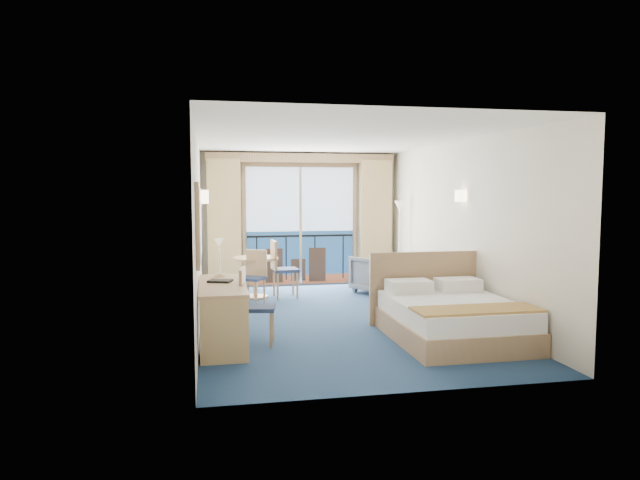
{
  "coord_description": "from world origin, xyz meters",
  "views": [
    {
      "loc": [
        -1.87,
        -8.3,
        1.94
      ],
      "look_at": [
        -0.19,
        0.2,
        1.18
      ],
      "focal_mm": 32.0,
      "sensor_mm": 36.0,
      "label": 1
    }
  ],
  "objects_px": {
    "bed": "(451,317)",
    "floor_lamp": "(400,222)",
    "nightstand": "(443,294)",
    "round_table": "(255,267)",
    "desk_chair": "(251,301)",
    "armchair": "(377,274)",
    "table_chair_a": "(281,265)",
    "table_chair_b": "(254,273)",
    "desk": "(224,319)"
  },
  "relations": [
    {
      "from": "bed",
      "to": "floor_lamp",
      "type": "height_order",
      "value": "floor_lamp"
    },
    {
      "from": "nightstand",
      "to": "round_table",
      "type": "height_order",
      "value": "round_table"
    },
    {
      "from": "floor_lamp",
      "to": "desk_chair",
      "type": "relative_size",
      "value": 1.78
    },
    {
      "from": "armchair",
      "to": "table_chair_a",
      "type": "height_order",
      "value": "table_chair_a"
    },
    {
      "from": "nightstand",
      "to": "table_chair_b",
      "type": "relative_size",
      "value": 0.66
    },
    {
      "from": "round_table",
      "to": "table_chair_a",
      "type": "relative_size",
      "value": 0.79
    },
    {
      "from": "desk",
      "to": "table_chair_b",
      "type": "relative_size",
      "value": 1.82
    },
    {
      "from": "desk_chair",
      "to": "round_table",
      "type": "bearing_deg",
      "value": 4.07
    },
    {
      "from": "bed",
      "to": "nightstand",
      "type": "height_order",
      "value": "bed"
    },
    {
      "from": "armchair",
      "to": "desk_chair",
      "type": "distance_m",
      "value": 4.11
    },
    {
      "from": "bed",
      "to": "armchair",
      "type": "relative_size",
      "value": 2.53
    },
    {
      "from": "nightstand",
      "to": "armchair",
      "type": "bearing_deg",
      "value": 104.42
    },
    {
      "from": "floor_lamp",
      "to": "table_chair_a",
      "type": "xyz_separation_m",
      "value": [
        -2.39,
        -0.4,
        -0.73
      ]
    },
    {
      "from": "table_chair_b",
      "to": "nightstand",
      "type": "bearing_deg",
      "value": 5.55
    },
    {
      "from": "nightstand",
      "to": "desk_chair",
      "type": "xyz_separation_m",
      "value": [
        -3.1,
        -1.24,
        0.25
      ]
    },
    {
      "from": "floor_lamp",
      "to": "armchair",
      "type": "bearing_deg",
      "value": -151.22
    },
    {
      "from": "armchair",
      "to": "desk_chair",
      "type": "xyz_separation_m",
      "value": [
        -2.6,
        -3.18,
        0.19
      ]
    },
    {
      "from": "nightstand",
      "to": "round_table",
      "type": "xyz_separation_m",
      "value": [
        -2.79,
        1.9,
        0.26
      ]
    },
    {
      "from": "armchair",
      "to": "desk",
      "type": "bearing_deg",
      "value": 19.84
    },
    {
      "from": "floor_lamp",
      "to": "table_chair_b",
      "type": "xyz_separation_m",
      "value": [
        -2.91,
        -0.83,
        -0.8
      ]
    },
    {
      "from": "armchair",
      "to": "floor_lamp",
      "type": "xyz_separation_m",
      "value": [
        0.55,
        0.3,
        0.95
      ]
    },
    {
      "from": "armchair",
      "to": "desk_chair",
      "type": "bearing_deg",
      "value": 20.02
    },
    {
      "from": "floor_lamp",
      "to": "table_chair_a",
      "type": "height_order",
      "value": "floor_lamp"
    },
    {
      "from": "desk",
      "to": "table_chair_b",
      "type": "height_order",
      "value": "table_chair_b"
    },
    {
      "from": "bed",
      "to": "desk_chair",
      "type": "bearing_deg",
      "value": 174.15
    },
    {
      "from": "desk",
      "to": "desk_chair",
      "type": "xyz_separation_m",
      "value": [
        0.36,
        0.42,
        0.12
      ]
    },
    {
      "from": "nightstand",
      "to": "table_chair_a",
      "type": "relative_size",
      "value": 0.58
    },
    {
      "from": "desk",
      "to": "table_chair_b",
      "type": "distance_m",
      "value": 3.13
    },
    {
      "from": "armchair",
      "to": "floor_lamp",
      "type": "bearing_deg",
      "value": 178.02
    },
    {
      "from": "table_chair_a",
      "to": "bed",
      "type": "bearing_deg",
      "value": -155.4
    },
    {
      "from": "nightstand",
      "to": "table_chair_b",
      "type": "distance_m",
      "value": 3.19
    },
    {
      "from": "table_chair_a",
      "to": "nightstand",
      "type": "bearing_deg",
      "value": -131.97
    },
    {
      "from": "armchair",
      "to": "round_table",
      "type": "distance_m",
      "value": 2.3
    },
    {
      "from": "desk_chair",
      "to": "round_table",
      "type": "xyz_separation_m",
      "value": [
        0.31,
        3.14,
        0.01
      ]
    },
    {
      "from": "table_chair_a",
      "to": "table_chair_b",
      "type": "relative_size",
      "value": 1.14
    },
    {
      "from": "desk",
      "to": "table_chair_b",
      "type": "xyz_separation_m",
      "value": [
        0.6,
        3.07,
        0.08
      ]
    },
    {
      "from": "desk",
      "to": "round_table",
      "type": "bearing_deg",
      "value": 79.37
    },
    {
      "from": "nightstand",
      "to": "table_chair_a",
      "type": "xyz_separation_m",
      "value": [
        -2.34,
        1.84,
        0.28
      ]
    },
    {
      "from": "floor_lamp",
      "to": "desk",
      "type": "xyz_separation_m",
      "value": [
        -3.51,
        -3.9,
        -0.88
      ]
    },
    {
      "from": "desk_chair",
      "to": "armchair",
      "type": "bearing_deg",
      "value": -29.55
    },
    {
      "from": "bed",
      "to": "table_chair_b",
      "type": "xyz_separation_m",
      "value": [
        -2.32,
        2.92,
        0.22
      ]
    },
    {
      "from": "bed",
      "to": "table_chair_b",
      "type": "relative_size",
      "value": 2.18
    },
    {
      "from": "desk",
      "to": "table_chair_a",
      "type": "relative_size",
      "value": 1.6
    },
    {
      "from": "round_table",
      "to": "armchair",
      "type": "bearing_deg",
      "value": 1.12
    },
    {
      "from": "table_chair_a",
      "to": "desk",
      "type": "bearing_deg",
      "value": 158.53
    },
    {
      "from": "table_chair_a",
      "to": "armchair",
      "type": "bearing_deg",
      "value": -90.57
    },
    {
      "from": "desk",
      "to": "bed",
      "type": "bearing_deg",
      "value": 3.03
    },
    {
      "from": "desk",
      "to": "round_table",
      "type": "xyz_separation_m",
      "value": [
        0.67,
        3.56,
        0.13
      ]
    },
    {
      "from": "table_chair_b",
      "to": "bed",
      "type": "bearing_deg",
      "value": -19.57
    },
    {
      "from": "table_chair_b",
      "to": "round_table",
      "type": "bearing_deg",
      "value": 114.21
    }
  ]
}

